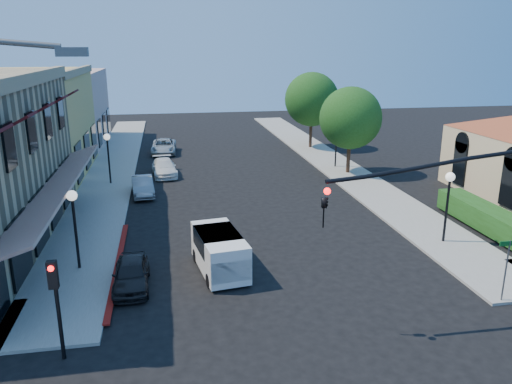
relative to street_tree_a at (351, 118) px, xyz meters
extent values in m
plane|color=black|center=(-8.80, -22.00, -4.19)|extent=(120.00, 120.00, 0.00)
cube|color=gray|center=(-17.55, 5.00, -4.13)|extent=(3.50, 50.00, 0.12)
cube|color=gray|center=(-0.05, 5.00, -4.13)|extent=(3.50, 50.00, 0.12)
cube|color=maroon|center=(-15.70, -14.00, -4.19)|extent=(0.25, 10.00, 0.06)
cube|color=tan|center=(-19.45, -11.00, 3.61)|extent=(0.50, 18.20, 0.60)
cube|color=#561416|center=(-18.40, -11.00, -1.14)|extent=(1.75, 17.00, 0.67)
cube|color=#440D10|center=(-18.75, -14.60, 2.36)|extent=(1.02, 1.50, 0.60)
cube|color=#440D10|center=(-18.75, -11.20, 2.36)|extent=(1.02, 1.50, 0.60)
cube|color=#440D10|center=(-18.75, -7.80, 2.36)|extent=(1.02, 1.50, 0.60)
cube|color=#440D10|center=(-18.75, -4.40, 2.36)|extent=(1.02, 1.50, 0.60)
cube|color=black|center=(-19.25, -15.10, -2.59)|extent=(0.12, 2.60, 2.60)
cube|color=black|center=(-19.25, -11.70, -2.59)|extent=(0.12, 2.60, 2.60)
cube|color=black|center=(-19.25, -8.30, -2.59)|extent=(0.12, 2.60, 2.60)
cube|color=black|center=(-19.25, -4.90, -2.59)|extent=(0.12, 2.60, 2.60)
cube|color=tan|center=(-24.30, 4.00, -0.39)|extent=(10.00, 12.00, 7.60)
cube|color=beige|center=(-24.30, 16.00, -0.69)|extent=(10.00, 12.00, 7.00)
cube|color=black|center=(5.65, -10.50, -2.39)|extent=(0.12, 1.40, 2.80)
cube|color=black|center=(5.65, -5.50, -2.39)|extent=(0.12, 1.40, 2.80)
cube|color=#1E4915|center=(2.90, -13.00, -4.19)|extent=(1.40, 8.00, 1.10)
cylinder|color=black|center=(0.00, 0.00, -3.14)|extent=(0.28, 0.28, 2.10)
sphere|color=#1E4915|center=(0.00, 0.00, 0.01)|extent=(4.56, 4.56, 4.56)
cylinder|color=black|center=(0.00, 10.00, -3.06)|extent=(0.28, 0.28, 2.27)
sphere|color=#1E4915|center=(0.00, 10.00, 0.36)|extent=(4.94, 4.94, 4.94)
cylinder|color=black|center=(-4.70, -20.50, 1.41)|extent=(7.80, 0.14, 0.14)
imported|color=black|center=(-8.60, -20.50, 0.51)|extent=(0.20, 0.16, 1.00)
sphere|color=#FF0C0C|center=(-8.60, -20.68, 0.81)|extent=(0.22, 0.22, 0.22)
cylinder|color=black|center=(-16.80, -20.50, -2.69)|extent=(0.12, 0.12, 3.00)
cube|color=black|center=(-16.80, -20.65, -1.29)|extent=(0.28, 0.22, 0.85)
sphere|color=#FF0C0C|center=(-16.80, -20.77, -1.04)|extent=(0.18, 0.18, 0.18)
cube|color=#595B5E|center=(-15.10, -24.00, 4.96)|extent=(0.60, 0.25, 0.18)
cylinder|color=#595B5E|center=(-1.30, -19.80, -2.94)|extent=(0.06, 0.06, 2.50)
cube|color=#0C591E|center=(-1.30, -19.80, -1.79)|extent=(0.80, 0.04, 0.18)
cylinder|color=black|center=(-17.30, -14.00, -2.59)|extent=(0.12, 0.12, 3.20)
sphere|color=white|center=(-17.30, -14.00, -0.84)|extent=(0.44, 0.44, 0.44)
cylinder|color=black|center=(-17.30, 0.00, -2.59)|extent=(0.12, 0.12, 3.20)
sphere|color=white|center=(-17.30, 0.00, -0.84)|extent=(0.44, 0.44, 0.44)
cylinder|color=black|center=(-0.30, -14.00, -2.59)|extent=(0.12, 0.12, 3.20)
sphere|color=white|center=(-0.30, -14.00, -0.84)|extent=(0.44, 0.44, 0.44)
cylinder|color=black|center=(-0.30, 2.00, -2.59)|extent=(0.12, 0.12, 3.20)
sphere|color=white|center=(-0.30, 2.00, -0.84)|extent=(0.44, 0.44, 0.44)
cube|color=white|center=(-11.38, -15.19, -3.27)|extent=(2.18, 4.05, 1.58)
cube|color=white|center=(-11.15, -16.84, -3.36)|extent=(1.68, 0.74, 0.88)
cube|color=black|center=(-11.19, -16.54, -2.92)|extent=(1.49, 0.29, 0.79)
cube|color=black|center=(-11.42, -14.93, -2.88)|extent=(1.98, 2.49, 0.79)
cylinder|color=black|center=(-11.94, -16.59, -3.91)|extent=(0.30, 0.60, 0.58)
cylinder|color=black|center=(-12.30, -13.99, -3.91)|extent=(0.30, 0.60, 0.58)
cylinder|color=black|center=(-10.46, -16.39, -3.91)|extent=(0.30, 0.60, 0.58)
cylinder|color=black|center=(-10.82, -13.79, -3.91)|extent=(0.30, 0.60, 0.58)
imported|color=black|center=(-15.00, -16.00, -3.61)|extent=(1.41, 3.45, 1.17)
imported|color=gray|center=(-15.00, -3.00, -3.59)|extent=(1.64, 3.78, 1.21)
imported|color=white|center=(-13.60, 1.94, -3.60)|extent=(2.00, 4.24, 1.19)
imported|color=#B4B7B9|center=(-13.60, 10.00, -3.56)|extent=(2.33, 4.67, 1.27)
camera|label=1|loc=(-13.37, -34.66, 5.07)|focal=35.00mm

